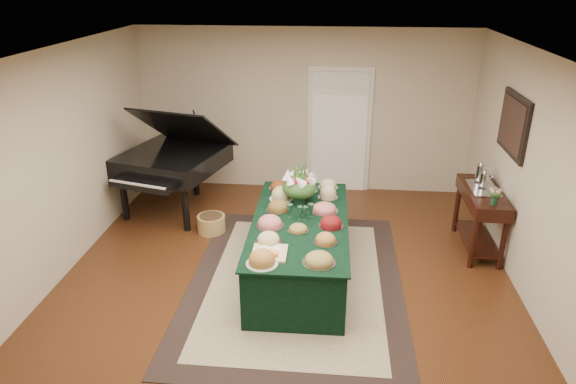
# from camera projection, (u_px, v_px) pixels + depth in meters

# --- Properties ---
(ground) EXTENTS (6.00, 6.00, 0.00)m
(ground) POSITION_uv_depth(u_px,v_px,m) (286.00, 280.00, 6.28)
(ground) COLOR black
(ground) RESTS_ON ground
(area_rug) EXTENTS (2.55, 3.57, 0.01)m
(area_rug) POSITION_uv_depth(u_px,v_px,m) (296.00, 282.00, 6.24)
(area_rug) COLOR black
(area_rug) RESTS_ON ground
(kitchen_doorway) EXTENTS (1.05, 0.07, 2.10)m
(kitchen_doorway) POSITION_uv_depth(u_px,v_px,m) (339.00, 132.00, 8.54)
(kitchen_doorway) COLOR silver
(kitchen_doorway) RESTS_ON ground
(buffet_table) EXTENTS (1.18, 2.44, 0.74)m
(buffet_table) POSITION_uv_depth(u_px,v_px,m) (300.00, 248.00, 6.27)
(buffet_table) COLOR black
(buffet_table) RESTS_ON ground
(food_platters) EXTENTS (1.03, 2.38, 0.14)m
(food_platters) POSITION_uv_depth(u_px,v_px,m) (298.00, 215.00, 6.17)
(food_platters) COLOR #BABAC3
(food_platters) RESTS_ON buffet_table
(cutting_board) EXTENTS (0.37, 0.37, 0.10)m
(cutting_board) POSITION_uv_depth(u_px,v_px,m) (270.00, 250.00, 5.41)
(cutting_board) COLOR tan
(cutting_board) RESTS_ON buffet_table
(green_goblets) EXTENTS (0.33, 0.16, 0.18)m
(green_goblets) POSITION_uv_depth(u_px,v_px,m) (301.00, 212.00, 6.14)
(green_goblets) COLOR #153622
(green_goblets) RESTS_ON buffet_table
(floral_centerpiece) EXTENTS (0.46, 0.46, 0.46)m
(floral_centerpiece) POSITION_uv_depth(u_px,v_px,m) (300.00, 183.00, 6.52)
(floral_centerpiece) COLOR #153622
(floral_centerpiece) RESTS_ON buffet_table
(grand_piano) EXTENTS (1.78, 1.89, 1.69)m
(grand_piano) POSITION_uv_depth(u_px,v_px,m) (173.00, 160.00, 7.82)
(grand_piano) COLOR black
(grand_piano) RESTS_ON ground
(wicker_basket) EXTENTS (0.40, 0.40, 0.25)m
(wicker_basket) POSITION_uv_depth(u_px,v_px,m) (211.00, 224.00, 7.41)
(wicker_basket) COLOR olive
(wicker_basket) RESTS_ON ground
(mahogany_sideboard) EXTENTS (0.45, 1.19, 0.86)m
(mahogany_sideboard) POSITION_uv_depth(u_px,v_px,m) (482.00, 204.00, 6.75)
(mahogany_sideboard) COLOR black
(mahogany_sideboard) RESTS_ON ground
(tea_service) EXTENTS (0.34, 0.58, 0.30)m
(tea_service) POSITION_uv_depth(u_px,v_px,m) (482.00, 178.00, 6.77)
(tea_service) COLOR #BABAC3
(tea_service) RESTS_ON mahogany_sideboard
(pink_bouquet) EXTENTS (0.18, 0.18, 0.23)m
(pink_bouquet) POSITION_uv_depth(u_px,v_px,m) (495.00, 193.00, 6.20)
(pink_bouquet) COLOR #153622
(pink_bouquet) RESTS_ON mahogany_sideboard
(wall_painting) EXTENTS (0.05, 0.95, 0.75)m
(wall_painting) POSITION_uv_depth(u_px,v_px,m) (513.00, 125.00, 6.30)
(wall_painting) COLOR black
(wall_painting) RESTS_ON ground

